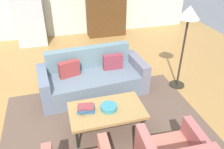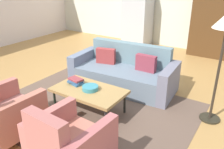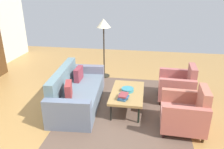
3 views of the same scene
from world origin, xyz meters
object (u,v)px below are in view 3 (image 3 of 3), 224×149
Objects in this scene: coffee_table at (127,93)px; armchair_left at (186,114)px; armchair_right at (179,87)px; fruit_bowl at (128,90)px; couch at (75,93)px; floor_lamp at (104,29)px; book_stack at (123,97)px.

coffee_table is 1.31m from armchair_left.
fruit_bowl is (-0.56, 1.17, 0.10)m from armchair_right.
armchair_right is 3.30× the size of fruit_bowl.
couch is 1.20m from fruit_bowl.
floor_lamp is at bearing 165.71° from couch.
book_stack is (-0.36, 0.05, 0.01)m from fruit_bowl.
armchair_right is at bearing -52.90° from book_stack.
couch reaches higher than coffee_table.
book_stack is at bearing -159.02° from floor_lamp.
floor_lamp is (1.79, -0.32, 1.16)m from couch.
armchair_left is 2.89× the size of book_stack.
floor_lamp reaches higher than fruit_bowl.
coffee_table is 1.36× the size of armchair_right.
couch is 1.26× the size of floor_lamp.
floor_lamp reaches higher than couch.
couch is 2.45× the size of armchair_left.
armchair_left and armchair_right have the same top height.
coffee_table is at bearing -9.24° from book_stack.
coffee_table is 2.25m from floor_lamp.
fruit_bowl is 2.20m from floor_lamp.
book_stack is (-0.32, -1.13, 0.17)m from couch.
fruit_bowl is at bearing 118.62° from armchair_right.
armchair_left is 1.33m from fruit_bowl.
coffee_table is 0.70× the size of floor_lamp.
armchair_left is at bearing 71.70° from couch.
armchair_right is at bearing 2.26° from armchair_left.
armchair_left is at bearing -118.56° from fruit_bowl.
coffee_table is (0.01, -1.19, 0.09)m from couch.
book_stack reaches higher than coffee_table.
book_stack is 0.18× the size of floor_lamp.
book_stack is (0.28, 1.22, 0.12)m from armchair_left.
coffee_table is 0.34m from book_stack.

